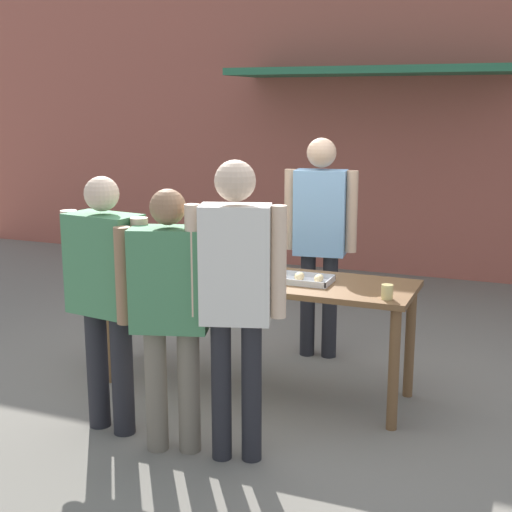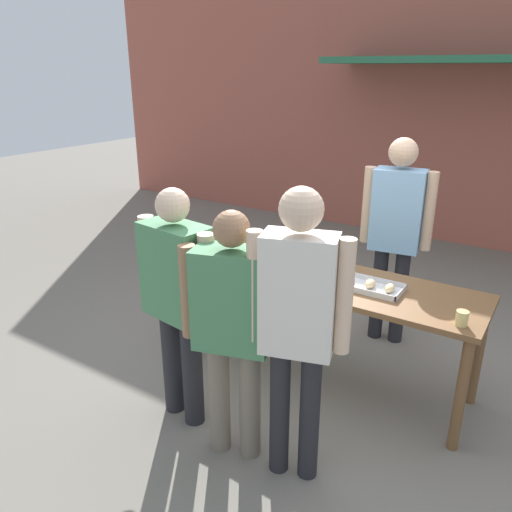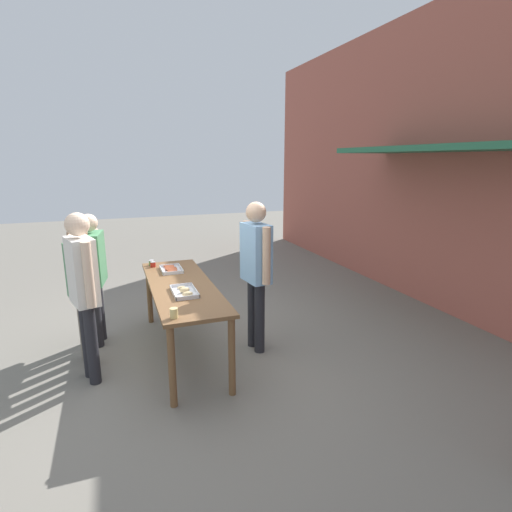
# 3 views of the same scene
# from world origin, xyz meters

# --- Properties ---
(ground_plane) EXTENTS (24.00, 24.00, 0.00)m
(ground_plane) POSITION_xyz_m (0.00, 0.00, 0.00)
(ground_plane) COLOR slate
(building_facade_back) EXTENTS (12.00, 1.11, 4.50)m
(building_facade_back) POSITION_xyz_m (0.00, 3.98, 2.26)
(building_facade_back) COLOR #A85647
(building_facade_back) RESTS_ON ground
(serving_table) EXTENTS (2.25, 0.70, 0.85)m
(serving_table) POSITION_xyz_m (0.00, 0.00, 0.75)
(serving_table) COLOR brown
(serving_table) RESTS_ON ground
(food_tray_sausages) EXTENTS (0.39, 0.26, 0.04)m
(food_tray_sausages) POSITION_xyz_m (-0.62, -0.03, 0.87)
(food_tray_sausages) COLOR silver
(food_tray_sausages) RESTS_ON serving_table
(food_tray_buns) EXTENTS (0.45, 0.25, 0.07)m
(food_tray_buns) POSITION_xyz_m (0.35, -0.02, 0.87)
(food_tray_buns) COLOR silver
(food_tray_buns) RESTS_ON serving_table
(condiment_jar_mustard) EXTENTS (0.07, 0.07, 0.07)m
(condiment_jar_mustard) POSITION_xyz_m (-0.99, -0.24, 0.89)
(condiment_jar_mustard) COLOR #567A38
(condiment_jar_mustard) RESTS_ON serving_table
(condiment_jar_ketchup) EXTENTS (0.07, 0.07, 0.07)m
(condiment_jar_ketchup) POSITION_xyz_m (-0.89, -0.23, 0.89)
(condiment_jar_ketchup) COLOR #B22319
(condiment_jar_ketchup) RESTS_ON serving_table
(beer_cup) EXTENTS (0.07, 0.07, 0.09)m
(beer_cup) POSITION_xyz_m (0.99, -0.23, 0.90)
(beer_cup) COLOR #DBC67A
(beer_cup) RESTS_ON serving_table
(person_server_behind_table) EXTENTS (0.59, 0.28, 1.80)m
(person_server_behind_table) POSITION_xyz_m (0.21, 0.84, 1.08)
(person_server_behind_table) COLOR #232328
(person_server_behind_table) RESTS_ON ground
(person_customer_holding_hotdog) EXTENTS (0.66, 0.32, 1.64)m
(person_customer_holding_hotdog) POSITION_xyz_m (-0.61, -0.96, 0.96)
(person_customer_holding_hotdog) COLOR #232328
(person_customer_holding_hotdog) RESTS_ON ground
(person_customer_with_cup) EXTENTS (0.55, 0.32, 1.77)m
(person_customer_with_cup) POSITION_xyz_m (0.29, -1.02, 1.07)
(person_customer_with_cup) COLOR #232328
(person_customer_with_cup) RESTS_ON ground
(person_customer_waiting_in_line) EXTENTS (0.62, 0.36, 1.60)m
(person_customer_waiting_in_line) POSITION_xyz_m (-0.11, -1.06, 0.94)
(person_customer_waiting_in_line) COLOR #756B5B
(person_customer_waiting_in_line) RESTS_ON ground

